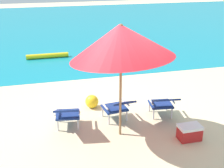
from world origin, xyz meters
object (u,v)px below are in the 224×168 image
(lounge_chair_center, at_px, (117,106))
(lounge_chair_left, at_px, (67,113))
(swim_buoy, at_px, (47,56))
(lounge_chair_right, at_px, (163,102))
(beach_umbrella_center, at_px, (121,41))
(beach_ball, at_px, (92,101))
(cooler_box, at_px, (190,132))

(lounge_chair_center, bearing_deg, lounge_chair_left, -176.76)
(swim_buoy, xyz_separation_m, lounge_chair_center, (1.26, -5.59, 0.31))
(lounge_chair_left, xyz_separation_m, lounge_chair_center, (1.14, 0.06, 0.00))
(swim_buoy, distance_m, lounge_chair_center, 5.74)
(lounge_chair_left, height_order, lounge_chair_center, same)
(swim_buoy, xyz_separation_m, lounge_chair_right, (2.34, -5.67, 0.31))
(swim_buoy, height_order, lounge_chair_center, lounge_chair_center)
(beach_umbrella_center, height_order, beach_ball, beach_umbrella_center)
(lounge_chair_center, height_order, beach_umbrella_center, beach_umbrella_center)
(lounge_chair_left, xyz_separation_m, beach_ball, (0.72, 0.96, -0.24))
(swim_buoy, distance_m, beach_umbrella_center, 6.53)
(lounge_chair_left, xyz_separation_m, lounge_chair_right, (2.21, -0.01, 0.00))
(lounge_chair_left, height_order, lounge_chair_right, same)
(lounge_chair_center, bearing_deg, cooler_box, -41.13)
(lounge_chair_right, bearing_deg, lounge_chair_center, 175.82)
(beach_ball, bearing_deg, swim_buoy, 100.14)
(beach_ball, bearing_deg, cooler_box, -50.01)
(beach_ball, bearing_deg, lounge_chair_right, -33.12)
(swim_buoy, relative_size, beach_umbrella_center, 0.55)
(beach_umbrella_center, relative_size, cooler_box, 6.20)
(beach_umbrella_center, xyz_separation_m, beach_ball, (-0.33, 1.43, -1.86))
(swim_buoy, xyz_separation_m, beach_ball, (0.84, -4.70, 0.07))
(swim_buoy, height_order, lounge_chair_right, lounge_chair_right)
(lounge_chair_right, bearing_deg, swim_buoy, 112.38)
(swim_buoy, distance_m, beach_ball, 4.77)
(beach_ball, distance_m, cooler_box, 2.59)
(lounge_chair_left, distance_m, cooler_box, 2.60)
(lounge_chair_right, height_order, beach_ball, lounge_chair_right)
(lounge_chair_center, bearing_deg, swim_buoy, 102.68)
(lounge_chair_center, bearing_deg, lounge_chair_right, -4.18)
(lounge_chair_left, distance_m, beach_ball, 1.22)
(lounge_chair_left, relative_size, cooler_box, 1.99)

